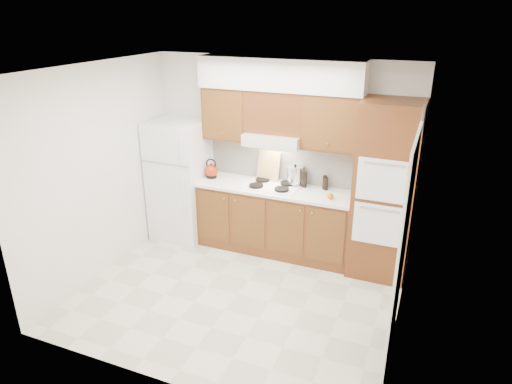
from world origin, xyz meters
TOP-DOWN VIEW (x-y plane):
  - floor at (0.00, 0.00)m, footprint 3.60×3.60m
  - ceiling at (0.00, 0.00)m, footprint 3.60×3.60m
  - wall_back at (0.00, 1.50)m, footprint 3.60×0.02m
  - wall_left at (-1.80, 0.00)m, footprint 0.02×3.00m
  - wall_right at (1.80, 0.00)m, footprint 0.02×3.00m
  - fridge at (-1.41, 1.14)m, footprint 0.75×0.72m
  - base_cabinets at (0.02, 1.20)m, footprint 2.11×0.60m
  - countertop at (0.03, 1.19)m, footprint 2.13×0.62m
  - backsplash at (0.02, 1.49)m, footprint 2.11×0.03m
  - oven_cabinet at (1.44, 1.18)m, footprint 0.70×0.65m
  - upper_cab_left at (-0.71, 1.33)m, footprint 0.63×0.33m
  - upper_cab_right at (0.72, 1.33)m, footprint 0.73×0.33m
  - range_hood at (-0.02, 1.27)m, footprint 0.75×0.45m
  - upper_cab_over_hood at (-0.02, 1.33)m, footprint 0.75×0.33m
  - soffit at (0.03, 1.32)m, footprint 2.13×0.36m
  - cooktop at (-0.02, 1.21)m, footprint 0.74×0.50m
  - doorway at (1.79, -0.35)m, footprint 0.02×0.90m
  - wall_clock at (1.79, 0.55)m, footprint 0.02×0.30m
  - kettle at (-0.93, 1.20)m, footprint 0.23×0.23m
  - cutting_board at (-0.15, 1.41)m, footprint 0.33×0.14m
  - stock_pot at (0.24, 1.38)m, footprint 0.25×0.25m
  - condiment_a at (0.39, 1.34)m, footprint 0.08×0.08m
  - condiment_b at (0.65, 1.39)m, footprint 0.06×0.06m
  - condiment_c at (0.67, 1.35)m, footprint 0.07×0.07m
  - orange_near at (0.79, 1.08)m, footprint 0.09×0.09m
  - orange_far at (0.80, 1.07)m, footprint 0.10×0.10m

SIDE VIEW (x-z plane):
  - floor at x=0.00m, z-range 0.00..0.00m
  - base_cabinets at x=0.02m, z-range 0.00..0.90m
  - fridge at x=-1.41m, z-range 0.00..1.72m
  - countertop at x=0.03m, z-range 0.90..0.94m
  - cooktop at x=-0.02m, z-range 0.94..0.95m
  - orange_near at x=0.79m, z-range 0.94..1.02m
  - orange_far at x=0.80m, z-range 0.94..1.02m
  - condiment_c at x=0.67m, z-range 0.94..1.11m
  - condiment_b at x=0.65m, z-range 0.94..1.12m
  - kettle at x=-0.93m, z-range 0.95..1.13m
  - condiment_a at x=0.39m, z-range 0.94..1.16m
  - doorway at x=1.79m, z-range 0.00..2.10m
  - stock_pot at x=0.24m, z-range 0.97..1.19m
  - oven_cabinet at x=1.44m, z-range 0.00..2.20m
  - cutting_board at x=-0.15m, z-range 0.93..1.35m
  - backsplash at x=0.02m, z-range 0.94..1.50m
  - wall_back at x=0.00m, z-range 0.00..2.60m
  - wall_left at x=-1.80m, z-range 0.00..2.60m
  - wall_right at x=1.80m, z-range 0.00..2.60m
  - range_hood at x=-0.02m, z-range 1.50..1.65m
  - upper_cab_left at x=-0.71m, z-range 1.50..2.20m
  - upper_cab_right at x=0.72m, z-range 1.50..2.20m
  - upper_cab_over_hood at x=-0.02m, z-range 1.65..2.20m
  - wall_clock at x=1.79m, z-range 2.00..2.30m
  - soffit at x=0.03m, z-range 2.20..2.60m
  - ceiling at x=0.00m, z-range 2.60..2.60m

